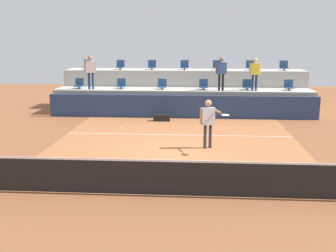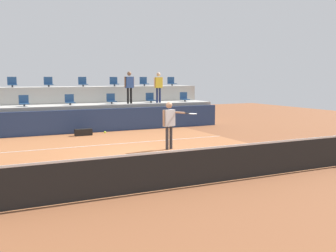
# 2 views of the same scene
# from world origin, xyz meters

# --- Properties ---
(ground_plane) EXTENTS (40.00, 40.00, 0.00)m
(ground_plane) POSITION_xyz_m (0.00, 0.00, 0.00)
(ground_plane) COLOR brown
(court_inner_paint) EXTENTS (9.00, 10.00, 0.01)m
(court_inner_paint) POSITION_xyz_m (0.00, 1.00, 0.00)
(court_inner_paint) COLOR #A36038
(court_inner_paint) RESTS_ON ground_plane
(court_service_line) EXTENTS (9.00, 0.06, 0.00)m
(court_service_line) POSITION_xyz_m (0.00, 2.40, 0.01)
(court_service_line) COLOR silver
(court_service_line) RESTS_ON ground_plane
(tennis_net) EXTENTS (10.48, 0.08, 1.07)m
(tennis_net) POSITION_xyz_m (0.00, -4.00, 0.50)
(tennis_net) COLOR black
(tennis_net) RESTS_ON ground_plane
(sponsor_backboard) EXTENTS (13.00, 0.16, 1.10)m
(sponsor_backboard) POSITION_xyz_m (0.00, 6.00, 0.55)
(sponsor_backboard) COLOR navy
(sponsor_backboard) RESTS_ON ground_plane
(seating_tier_lower) EXTENTS (13.00, 1.80, 1.25)m
(seating_tier_lower) POSITION_xyz_m (0.00, 7.30, 0.62)
(seating_tier_lower) COLOR #ADAAA3
(seating_tier_lower) RESTS_ON ground_plane
(seating_tier_upper) EXTENTS (13.00, 1.80, 2.10)m
(seating_tier_upper) POSITION_xyz_m (0.00, 9.10, 1.05)
(seating_tier_upper) COLOR #ADAAA3
(seating_tier_upper) RESTS_ON ground_plane
(stadium_chair_lower_left) EXTENTS (0.44, 0.40, 0.52)m
(stadium_chair_lower_left) POSITION_xyz_m (-3.18, 7.23, 1.46)
(stadium_chair_lower_left) COLOR #2D2D33
(stadium_chair_lower_left) RESTS_ON seating_tier_lower
(stadium_chair_lower_mid_left) EXTENTS (0.44, 0.40, 0.52)m
(stadium_chair_lower_mid_left) POSITION_xyz_m (-1.06, 7.23, 1.46)
(stadium_chair_lower_mid_left) COLOR #2D2D33
(stadium_chair_lower_mid_left) RESTS_ON seating_tier_lower
(stadium_chair_lower_mid_right) EXTENTS (0.44, 0.40, 0.52)m
(stadium_chair_lower_mid_right) POSITION_xyz_m (1.04, 7.23, 1.46)
(stadium_chair_lower_mid_right) COLOR #2D2D33
(stadium_chair_lower_mid_right) RESTS_ON seating_tier_lower
(stadium_chair_lower_right) EXTENTS (0.44, 0.40, 0.52)m
(stadium_chair_lower_right) POSITION_xyz_m (3.22, 7.23, 1.46)
(stadium_chair_lower_right) COLOR #2D2D33
(stadium_chair_lower_right) RESTS_ON seating_tier_lower
(stadium_chair_lower_far_right) EXTENTS (0.44, 0.40, 0.52)m
(stadium_chair_lower_far_right) POSITION_xyz_m (5.29, 7.23, 1.46)
(stadium_chair_lower_far_right) COLOR #2D2D33
(stadium_chair_lower_far_right) RESTS_ON seating_tier_lower
(stadium_chair_upper_left) EXTENTS (0.44, 0.40, 0.52)m
(stadium_chair_upper_left) POSITION_xyz_m (-3.54, 9.03, 2.31)
(stadium_chair_upper_left) COLOR #2D2D33
(stadium_chair_upper_left) RESTS_ON seating_tier_upper
(stadium_chair_upper_mid_left) EXTENTS (0.44, 0.40, 0.52)m
(stadium_chair_upper_mid_left) POSITION_xyz_m (-1.78, 9.03, 2.31)
(stadium_chair_upper_mid_left) COLOR #2D2D33
(stadium_chair_upper_mid_left) RESTS_ON seating_tier_upper
(stadium_chair_upper_center) EXTENTS (0.44, 0.40, 0.52)m
(stadium_chair_upper_center) POSITION_xyz_m (0.01, 9.03, 2.31)
(stadium_chair_upper_center) COLOR #2D2D33
(stadium_chair_upper_center) RESTS_ON seating_tier_upper
(stadium_chair_upper_mid_right) EXTENTS (0.44, 0.40, 0.52)m
(stadium_chair_upper_mid_right) POSITION_xyz_m (1.77, 9.03, 2.31)
(stadium_chair_upper_mid_right) COLOR #2D2D33
(stadium_chair_upper_mid_right) RESTS_ON seating_tier_upper
(stadium_chair_upper_right) EXTENTS (0.44, 0.40, 0.52)m
(stadium_chair_upper_right) POSITION_xyz_m (3.57, 9.03, 2.31)
(stadium_chair_upper_right) COLOR #2D2D33
(stadium_chair_upper_right) RESTS_ON seating_tier_upper
(stadium_chair_upper_far_right) EXTENTS (0.44, 0.40, 0.52)m
(stadium_chair_upper_far_right) POSITION_xyz_m (5.36, 9.03, 2.31)
(stadium_chair_upper_far_right) COLOR #2D2D33
(stadium_chair_upper_far_right) RESTS_ON seating_tier_upper
(tennis_player) EXTENTS (1.00, 1.14, 1.71)m
(tennis_player) POSITION_xyz_m (1.14, 0.49, 1.05)
(tennis_player) COLOR #2D2D33
(tennis_player) RESTS_ON ground_plane
(spectator_leaning_on_rail) EXTENTS (0.58, 0.27, 1.64)m
(spectator_leaning_on_rail) POSITION_xyz_m (1.90, 6.85, 2.23)
(spectator_leaning_on_rail) COLOR black
(spectator_leaning_on_rail) RESTS_ON seating_tier_lower
(spectator_in_grey) EXTENTS (0.57, 0.25, 1.61)m
(spectator_in_grey) POSITION_xyz_m (3.53, 6.85, 2.21)
(spectator_in_grey) COLOR navy
(spectator_in_grey) RESTS_ON seating_tier_lower
(tennis_ball) EXTENTS (0.07, 0.07, 0.07)m
(tennis_ball) POSITION_xyz_m (-1.68, -0.97, 0.99)
(tennis_ball) COLOR #CCE033
(equipment_bag) EXTENTS (0.76, 0.28, 0.30)m
(equipment_bag) POSITION_xyz_m (-0.91, 5.17, 0.15)
(equipment_bag) COLOR black
(equipment_bag) RESTS_ON ground_plane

